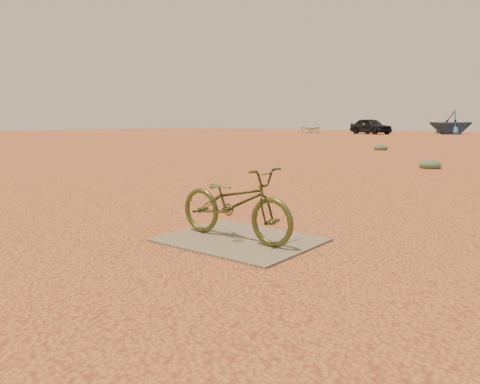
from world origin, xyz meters
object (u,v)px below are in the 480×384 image
Objects in this scene: bicycle at (235,203)px; boat_far_left at (451,122)px; car at (371,126)px; boat_near_left at (310,128)px; plywood_board at (240,240)px.

boat_far_left is (-9.10, 44.06, 0.72)m from bicycle.
boat_far_left is (6.37, 3.87, 0.37)m from car.
bicycle is at bearing -133.98° from car.
bicycle is 0.32× the size of boat_near_left.
boat_near_left is at bearing 30.11° from bicycle.
plywood_board is 44.98m from boat_far_left.
bicycle is 43.06m from car.
boat_near_left is (-23.04, 41.60, 0.07)m from bicycle.
plywood_board is at bearing -90.19° from boat_near_left.
boat_far_left is (-9.14, 44.03, 1.12)m from plywood_board.
car reaches higher than boat_near_left.
car reaches higher than plywood_board.
boat_far_left reaches higher than bicycle.
plywood_board is 1.05× the size of bicycle.
boat_near_left is (-23.08, 41.57, 0.47)m from plywood_board.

